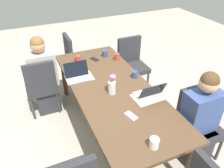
{
  "coord_description": "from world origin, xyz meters",
  "views": [
    {
      "loc": [
        2.11,
        -0.92,
        2.29
      ],
      "look_at": [
        0.0,
        0.0,
        0.77
      ],
      "focal_mm": 35.78,
      "sensor_mm": 36.0,
      "label": 1
    }
  ],
  "objects_px": {
    "laptop_near_left_near": "(78,75)",
    "coffee_mug_centre_left": "(117,57)",
    "dining_table": "(112,92)",
    "person_far_left_mid": "(198,123)",
    "chair_far_left_mid": "(197,120)",
    "coffee_mug_far_left": "(135,75)",
    "person_near_left_near": "(44,79)",
    "phone_black": "(95,59)",
    "laptop_far_left_mid": "(150,94)",
    "chair_head_left_right_near": "(76,57)",
    "flower_vase": "(112,85)",
    "chair_near_left_near": "(41,84)",
    "coffee_mug_centre_right": "(78,59)",
    "phone_silver": "(131,116)",
    "chair_far_left_far": "(132,61)",
    "coffee_mug_near_left": "(105,53)",
    "coffee_mug_near_right": "(154,143)"
  },
  "relations": [
    {
      "from": "laptop_near_left_near",
      "to": "coffee_mug_centre_left",
      "type": "relative_size",
      "value": 3.1
    },
    {
      "from": "dining_table",
      "to": "person_far_left_mid",
      "type": "height_order",
      "value": "person_far_left_mid"
    },
    {
      "from": "chair_far_left_mid",
      "to": "coffee_mug_far_left",
      "type": "height_order",
      "value": "chair_far_left_mid"
    },
    {
      "from": "person_near_left_near",
      "to": "phone_black",
      "type": "relative_size",
      "value": 7.97
    },
    {
      "from": "laptop_far_left_mid",
      "to": "laptop_near_left_near",
      "type": "bearing_deg",
      "value": -138.29
    },
    {
      "from": "chair_head_left_right_near",
      "to": "flower_vase",
      "type": "relative_size",
      "value": 3.51
    },
    {
      "from": "chair_near_left_near",
      "to": "chair_far_left_mid",
      "type": "relative_size",
      "value": 1.0
    },
    {
      "from": "chair_head_left_right_near",
      "to": "flower_vase",
      "type": "xyz_separation_m",
      "value": [
        1.57,
        0.03,
        0.34
      ]
    },
    {
      "from": "person_near_left_near",
      "to": "coffee_mug_centre_right",
      "type": "xyz_separation_m",
      "value": [
        0.04,
        0.53,
        0.25
      ]
    },
    {
      "from": "person_far_left_mid",
      "to": "dining_table",
      "type": "bearing_deg",
      "value": -137.63
    },
    {
      "from": "phone_silver",
      "to": "chair_far_left_mid",
      "type": "bearing_deg",
      "value": 65.05
    },
    {
      "from": "laptop_far_left_mid",
      "to": "coffee_mug_centre_left",
      "type": "bearing_deg",
      "value": 177.71
    },
    {
      "from": "coffee_mug_centre_right",
      "to": "coffee_mug_far_left",
      "type": "relative_size",
      "value": 1.11
    },
    {
      "from": "laptop_near_left_near",
      "to": "phone_silver",
      "type": "distance_m",
      "value": 1.0
    },
    {
      "from": "chair_far_left_far",
      "to": "flower_vase",
      "type": "xyz_separation_m",
      "value": [
        1.0,
        -0.81,
        0.34
      ]
    },
    {
      "from": "coffee_mug_far_left",
      "to": "coffee_mug_centre_left",
      "type": "bearing_deg",
      "value": -179.78
    },
    {
      "from": "chair_near_left_near",
      "to": "laptop_near_left_near",
      "type": "height_order",
      "value": "laptop_near_left_near"
    },
    {
      "from": "dining_table",
      "to": "coffee_mug_far_left",
      "type": "height_order",
      "value": "coffee_mug_far_left"
    },
    {
      "from": "person_far_left_mid",
      "to": "laptop_far_left_mid",
      "type": "distance_m",
      "value": 0.63
    },
    {
      "from": "chair_near_left_near",
      "to": "coffee_mug_near_left",
      "type": "bearing_deg",
      "value": 92.76
    },
    {
      "from": "chair_far_left_far",
      "to": "coffee_mug_near_left",
      "type": "bearing_deg",
      "value": -83.61
    },
    {
      "from": "chair_far_left_mid",
      "to": "laptop_far_left_mid",
      "type": "relative_size",
      "value": 2.81
    },
    {
      "from": "chair_far_left_mid",
      "to": "phone_silver",
      "type": "height_order",
      "value": "chair_far_left_mid"
    },
    {
      "from": "coffee_mug_near_left",
      "to": "chair_near_left_near",
      "type": "bearing_deg",
      "value": -87.24
    },
    {
      "from": "coffee_mug_near_left",
      "to": "coffee_mug_centre_right",
      "type": "distance_m",
      "value": 0.44
    },
    {
      "from": "dining_table",
      "to": "chair_far_left_far",
      "type": "relative_size",
      "value": 2.61
    },
    {
      "from": "chair_far_left_mid",
      "to": "coffee_mug_centre_left",
      "type": "relative_size",
      "value": 8.72
    },
    {
      "from": "person_near_left_near",
      "to": "coffee_mug_near_left",
      "type": "xyz_separation_m",
      "value": [
        0.03,
        0.97,
        0.25
      ]
    },
    {
      "from": "chair_far_left_far",
      "to": "phone_black",
      "type": "bearing_deg",
      "value": -82.56
    },
    {
      "from": "person_near_left_near",
      "to": "laptop_near_left_near",
      "type": "xyz_separation_m",
      "value": [
        0.48,
        0.39,
        0.24
      ]
    },
    {
      "from": "phone_black",
      "to": "phone_silver",
      "type": "relative_size",
      "value": 1.0
    },
    {
      "from": "chair_head_left_right_near",
      "to": "coffee_mug_near_right",
      "type": "xyz_separation_m",
      "value": [
        2.48,
        0.04,
        0.28
      ]
    },
    {
      "from": "laptop_far_left_mid",
      "to": "coffee_mug_near_right",
      "type": "xyz_separation_m",
      "value": [
        0.66,
        -0.36,
        0.01
      ]
    },
    {
      "from": "coffee_mug_centre_left",
      "to": "coffee_mug_centre_right",
      "type": "bearing_deg",
      "value": -106.55
    },
    {
      "from": "laptop_near_left_near",
      "to": "coffee_mug_near_right",
      "type": "relative_size",
      "value": 3.15
    },
    {
      "from": "person_far_left_mid",
      "to": "chair_head_left_right_near",
      "type": "relative_size",
      "value": 1.33
    },
    {
      "from": "coffee_mug_centre_left",
      "to": "phone_silver",
      "type": "height_order",
      "value": "coffee_mug_centre_left"
    },
    {
      "from": "coffee_mug_near_left",
      "to": "laptop_far_left_mid",
      "type": "bearing_deg",
      "value": 3.93
    },
    {
      "from": "coffee_mug_near_left",
      "to": "coffee_mug_centre_left",
      "type": "relative_size",
      "value": 0.98
    },
    {
      "from": "chair_far_left_mid",
      "to": "flower_vase",
      "type": "distance_m",
      "value": 1.08
    },
    {
      "from": "coffee_mug_centre_right",
      "to": "coffee_mug_near_right",
      "type": "bearing_deg",
      "value": 4.93
    },
    {
      "from": "chair_head_left_right_near",
      "to": "coffee_mug_far_left",
      "type": "distance_m",
      "value": 1.46
    },
    {
      "from": "chair_far_left_mid",
      "to": "chair_head_left_right_near",
      "type": "bearing_deg",
      "value": -158.56
    },
    {
      "from": "chair_far_left_far",
      "to": "chair_head_left_right_near",
      "type": "height_order",
      "value": "same"
    },
    {
      "from": "coffee_mug_far_left",
      "to": "coffee_mug_near_left",
      "type": "bearing_deg",
      "value": -170.5
    },
    {
      "from": "coffee_mug_centre_left",
      "to": "phone_black",
      "type": "bearing_deg",
      "value": -115.46
    },
    {
      "from": "coffee_mug_near_left",
      "to": "coffee_mug_far_left",
      "type": "bearing_deg",
      "value": 9.5
    },
    {
      "from": "laptop_near_left_near",
      "to": "chair_far_left_far",
      "type": "bearing_deg",
      "value": 115.14
    },
    {
      "from": "coffee_mug_centre_left",
      "to": "coffee_mug_far_left",
      "type": "bearing_deg",
      "value": 0.22
    },
    {
      "from": "chair_near_left_near",
      "to": "person_far_left_mid",
      "type": "distance_m",
      "value": 2.18
    }
  ]
}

